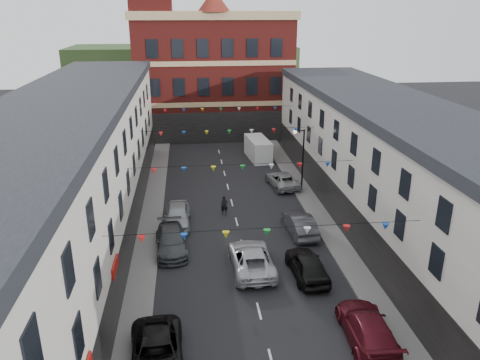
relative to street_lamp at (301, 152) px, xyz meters
name	(u,v)px	position (x,y,z in m)	size (l,w,h in m)	color
ground	(250,274)	(-6.55, -14.00, -3.90)	(160.00, 160.00, 0.00)	black
pavement_left	(144,263)	(-13.45, -12.00, -3.83)	(1.80, 64.00, 0.15)	#605E5B
pavement_right	(343,252)	(0.35, -12.00, -3.83)	(1.80, 64.00, 0.15)	#605E5B
terrace_left	(55,200)	(-18.33, -13.00, 1.44)	(8.40, 56.00, 10.70)	silver
terrace_right	(425,191)	(5.23, -13.00, 0.95)	(8.40, 56.00, 9.70)	silver
civic_building	(213,73)	(-6.55, 23.95, 4.23)	(20.60, 13.30, 18.50)	maroon
clock_tower	(152,20)	(-14.05, 21.00, 11.03)	(5.60, 5.60, 30.00)	maroon
distant_hill	(184,74)	(-10.55, 48.00, 1.10)	(40.00, 14.00, 10.00)	#2C5025
street_lamp	(301,152)	(0.00, 0.00, 0.00)	(1.10, 0.36, 6.00)	black
car_left_c	(157,354)	(-12.05, -21.87, -3.14)	(2.54, 5.50, 1.53)	black
car_left_d	(171,241)	(-11.66, -10.24, -3.14)	(2.13, 5.25, 1.52)	#3B3F42
car_left_e	(178,215)	(-11.26, -6.02, -3.08)	(1.95, 4.85, 1.65)	#9EA3A7
car_right_c	(367,328)	(-1.42, -21.17, -3.10)	(2.26, 5.55, 1.61)	#56111B
car_right_d	(307,265)	(-2.95, -14.68, -3.08)	(1.95, 4.84, 1.65)	black
car_right_e	(300,224)	(-1.99, -8.61, -3.11)	(1.68, 4.83, 1.59)	#424348
car_right_f	(282,180)	(-1.29, 1.49, -3.21)	(2.31, 5.01, 1.39)	#9B9EA0
moving_car	(251,258)	(-6.36, -13.40, -3.10)	(2.65, 5.76, 1.60)	#B3B5BA
white_van	(258,149)	(-2.29, 10.71, -2.72)	(2.06, 5.37, 2.37)	white
pedestrian	(224,206)	(-7.41, -4.48, -3.08)	(0.60, 0.40, 1.65)	black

